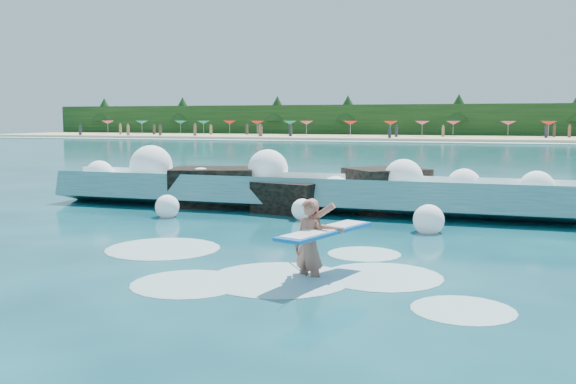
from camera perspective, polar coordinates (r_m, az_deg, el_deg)
name	(u,v)px	position (r m, az deg, el deg)	size (l,w,h in m)	color
ground	(188,258)	(13.43, -8.87, -5.78)	(200.00, 200.00, 0.00)	#072D3D
beach	(457,138)	(89.87, 14.81, 4.64)	(140.00, 20.00, 0.40)	tan
wet_band	(451,142)	(78.91, 14.26, 4.31)	(140.00, 5.00, 0.08)	silver
treeline	(462,121)	(99.81, 15.25, 6.12)	(140.00, 4.00, 5.00)	black
breaking_wave	(302,193)	(20.26, 1.22, -0.12)	(16.52, 2.64, 1.42)	teal
rock_cluster	(288,193)	(20.41, -0.03, -0.08)	(8.71, 3.59, 1.56)	black
surfer_with_board	(313,243)	(11.44, 2.25, -4.59)	(1.27, 2.92, 1.73)	#A15D4B
wave_spray	(273,178)	(20.29, -1.38, 1.24)	(15.04, 4.40, 2.02)	white
surf_foam	(265,270)	(12.24, -2.05, -6.92)	(8.62, 5.21, 0.13)	silver
beach_umbrellas	(461,123)	(91.38, 15.10, 5.95)	(113.31, 6.10, 0.50)	#C83B65
beachgoers	(402,132)	(87.71, 10.11, 5.32)	(108.30, 12.15, 1.93)	#3F332D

